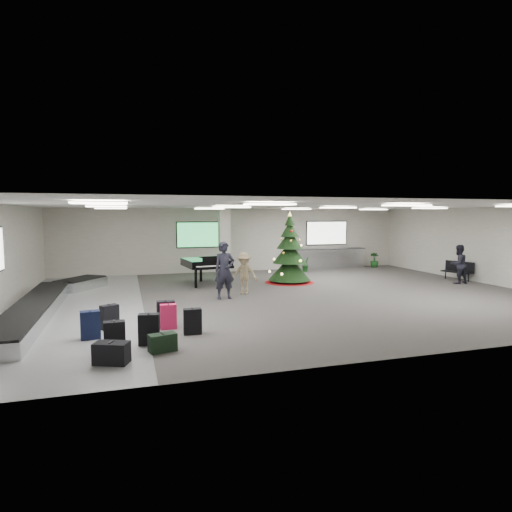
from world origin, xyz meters
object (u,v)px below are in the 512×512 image
object	(u,v)px
pink_suitcase	(168,316)
grand_piano	(206,263)
bench	(459,270)
traveler_a	(225,270)
potted_plant_left	(305,264)
traveler_b	(244,273)
traveler_bench	(458,264)
potted_plant_right	(374,260)
service_counter	(329,258)
christmas_tree	(290,258)
baggage_carousel	(46,303)

from	to	relation	value
pink_suitcase	grand_piano	xyz separation A→B (m)	(2.20, 6.64, 0.57)
grand_piano	bench	world-z (taller)	grand_piano
traveler_a	potted_plant_left	world-z (taller)	traveler_a
traveler_b	traveler_bench	xyz separation A→B (m)	(9.23, -0.33, 0.06)
grand_piano	traveler_bench	distance (m)	10.55
pink_suitcase	bench	distance (m)	13.83
grand_piano	potted_plant_right	xyz separation A→B (m)	(9.91, 3.06, -0.47)
service_counter	traveler_bench	size ratio (longest dim) A/B	2.48
christmas_tree	traveler_b	world-z (taller)	christmas_tree
potted_plant_left	potted_plant_right	xyz separation A→B (m)	(4.38, 0.58, 0.03)
baggage_carousel	pink_suitcase	distance (m)	4.70
grand_piano	potted_plant_left	bearing A→B (deg)	17.31
pink_suitcase	traveler_bench	bearing A→B (deg)	17.42
traveler_b	baggage_carousel	bearing A→B (deg)	-137.96
traveler_bench	potted_plant_left	world-z (taller)	traveler_bench
christmas_tree	bench	world-z (taller)	christmas_tree
grand_piano	bench	bearing A→B (deg)	-17.89
christmas_tree	service_counter	bearing A→B (deg)	45.81
potted_plant_right	bench	bearing A→B (deg)	-79.49
pink_suitcase	traveler_b	xyz separation A→B (m)	(3.11, 4.08, 0.44)
pink_suitcase	traveler_bench	distance (m)	12.91
grand_piano	potted_plant_right	world-z (taller)	grand_piano
traveler_b	traveler_a	bearing A→B (deg)	-107.47
baggage_carousel	potted_plant_left	bearing A→B (deg)	27.77
pink_suitcase	traveler_b	distance (m)	5.15
baggage_carousel	bench	distance (m)	16.48
traveler_b	potted_plant_right	distance (m)	10.61
baggage_carousel	potted_plant_right	world-z (taller)	potted_plant_right
service_counter	bench	size ratio (longest dim) A/B	2.93
traveler_a	traveler_bench	world-z (taller)	traveler_a
christmas_tree	traveler_a	bearing A→B (deg)	-141.99
traveler_bench	grand_piano	bearing A→B (deg)	-20.54
traveler_b	traveler_bench	world-z (taller)	traveler_bench
baggage_carousel	bench	size ratio (longest dim) A/B	7.02
bench	service_counter	bearing A→B (deg)	103.89
baggage_carousel	pink_suitcase	world-z (taller)	pink_suitcase
christmas_tree	traveler_bench	size ratio (longest dim) A/B	1.85
christmas_tree	pink_suitcase	bearing A→B (deg)	-132.94
traveler_a	service_counter	bearing A→B (deg)	37.48
service_counter	traveler_bench	world-z (taller)	traveler_bench
potted_plant_right	christmas_tree	bearing A→B (deg)	-150.73
bench	traveler_b	xyz separation A→B (m)	(-9.96, -0.43, 0.29)
pink_suitcase	traveler_bench	world-z (taller)	traveler_bench
christmas_tree	traveler_bench	xyz separation A→B (m)	(6.67, -2.34, -0.22)
grand_piano	potted_plant_left	size ratio (longest dim) A/B	3.06
baggage_carousel	traveler_a	distance (m)	5.64
traveler_bench	christmas_tree	bearing A→B (deg)	-23.99
pink_suitcase	christmas_tree	bearing A→B (deg)	47.58
service_counter	baggage_carousel	bearing A→B (deg)	-152.33
christmas_tree	traveler_a	world-z (taller)	christmas_tree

